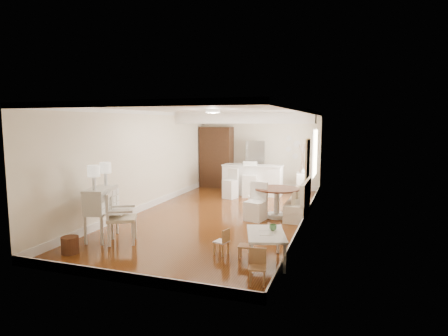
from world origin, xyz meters
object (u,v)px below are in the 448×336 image
Objects in this scene: kids_table at (266,248)px; bar_stool_right at (250,179)px; secretary_bureau at (101,213)px; breakfast_counter at (252,180)px; kids_chair_b at (221,241)px; sideboard at (302,185)px; bar_stool_left at (230,184)px; gustavian_armchair at (122,218)px; kids_chair_c at (257,267)px; slip_chair_near at (255,201)px; fridge at (265,166)px; dining_table at (277,203)px; pantry_cabinet at (217,157)px; wicker_basket at (70,245)px; kids_chair_a at (245,245)px; slip_chair_far at (256,197)px.

bar_stool_right is at bearing 107.63° from kids_table.
breakfast_counter is at bearing 60.36° from secretary_bureau.
kids_chair_b is 6.14m from sideboard.
breakfast_counter is at bearing 178.81° from sideboard.
secretary_bureau is 1.15× the size of bar_stool_left.
gustavian_armchair is (0.54, -0.06, -0.03)m from secretary_bureau.
bar_stool_left is at bearing 100.42° from kids_chair_c.
fridge reaches higher than slip_chair_near.
kids_chair_b is 3.08m from dining_table.
dining_table is 0.64× the size of fridge.
pantry_cabinet is (-1.70, 1.08, 0.63)m from breakfast_counter.
sideboard is (0.74, 6.10, 0.14)m from kids_chair_b.
bar_stool_right is at bearing 74.02° from wicker_basket.
gustavian_armchair is at bearing 57.51° from wicker_basket.
kids_chair_c is 4.16m from dining_table.
dining_table is 1.18× the size of bar_stool_left.
sideboard reaches higher than kids_chair_b.
kids_chair_c reaches higher than kids_chair_a.
slip_chair_far is 1.03× the size of sideboard.
secretary_bureau is 6.11m from breakfast_counter.
slip_chair_near is 1.13× the size of slip_chair_far.
secretary_bureau is at bearing 56.86° from gustavian_armchair.
slip_chair_far is at bearing 116.38° from slip_chair_near.
gustavian_armchair is 5.09m from bar_stool_left.
kids_chair_a is 7.19m from fridge.
pantry_cabinet is (0.10, 6.92, 0.59)m from secretary_bureau.
dining_table is (-0.49, 4.13, 0.12)m from kids_chair_c.
fridge is (1.46, 6.94, 0.37)m from gustavian_armchair.
slip_chair_far is at bearing -162.42° from kids_chair_b.
dining_table is 2.82m from bar_stool_right.
bar_stool_left reaches higher than kids_chair_b.
slip_chair_far is (-1.16, 4.61, 0.15)m from kids_chair_c.
secretary_bureau reaches higher than breakfast_counter.
slip_chair_far reaches higher than wicker_basket.
bar_stool_right reaches higher than bar_stool_left.
secretary_bureau is at bearing -106.20° from fridge.
slip_chair_near is 1.00× the size of bar_stool_left.
kids_chair_a is at bearing 77.68° from slip_chair_far.
slip_chair_near reaches higher than kids_chair_c.
bar_stool_right reaches higher than kids_table.
slip_chair_near is 3.56m from sideboard.
kids_table is 0.94m from kids_chair_c.
kids_table is 6.30m from breakfast_counter.
gustavian_armchair is 7.10m from fridge.
bar_stool_right is (-1.38, 2.45, 0.20)m from dining_table.
kids_chair_a is 0.94× the size of kids_chair_c.
wicker_basket is at bearing -129.17° from dining_table.
secretary_bureau is 0.54× the size of breakfast_counter.
pantry_cabinet reaches higher than bar_stool_right.
sideboard is at bearing 91.81° from slip_chair_near.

